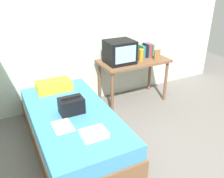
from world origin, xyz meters
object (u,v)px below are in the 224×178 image
tv (120,52)px  picture_frame (157,55)px  bed (73,128)px  pillow (54,86)px  book_row (146,50)px  remote_dark (100,133)px  desk (133,66)px  handbag (71,106)px  folded_towel (94,134)px  water_bottle (141,55)px  magazine (63,126)px

tv → picture_frame: size_ratio=2.64×
bed → pillow: (-0.03, 0.74, 0.31)m
book_row → remote_dark: 2.01m
desk → handbag: 1.48m
handbag → folded_towel: bearing=-84.2°
bed → water_bottle: 1.63m
handbag → folded_towel: (0.06, -0.57, -0.07)m
folded_towel → pillow: bearing=93.9°
picture_frame → magazine: picture_frame is taller
magazine → remote_dark: (0.33, -0.31, 0.01)m
tv → water_bottle: size_ratio=2.18×
water_bottle → folded_towel: water_bottle is taller
tv → book_row: (0.56, 0.09, -0.07)m
bed → pillow: size_ratio=3.99×
tv → remote_dark: size_ratio=2.82×
water_bottle → handbag: (-1.38, -0.58, -0.28)m
picture_frame → pillow: bearing=173.1°
bed → magazine: (-0.19, -0.26, 0.24)m
water_bottle → desk: bearing=125.3°
desk → remote_dark: desk is taller
pillow → folded_towel: 1.32m
picture_frame → folded_towel: picture_frame is taller
desk → handbag: (-1.31, -0.69, -0.09)m
handbag → folded_towel: 0.58m
picture_frame → magazine: size_ratio=0.58×
book_row → handbag: bearing=-154.5°
remote_dark → folded_towel: folded_towel is taller
magazine → remote_dark: remote_dark is taller
book_row → magazine: bearing=-150.5°
desk → pillow: (-1.34, 0.06, -0.12)m
pillow → handbag: 0.75m
bed → handbag: size_ratio=6.67×
remote_dark → folded_towel: bearing=-172.0°
book_row → remote_dark: bearing=-137.9°
water_bottle → book_row: book_row is taller
desk → tv: (-0.27, -0.01, 0.28)m
picture_frame → folded_towel: size_ratio=0.60×
water_bottle → handbag: water_bottle is taller
book_row → magazine: book_row is taller
water_bottle → picture_frame: bearing=-9.0°
bed → handbag: (0.00, -0.01, 0.34)m
bed → remote_dark: remote_dark is taller
book_row → folded_towel: book_row is taller
desk → folded_towel: desk is taller
book_row → magazine: size_ratio=0.79×
bed → desk: 1.54m
pillow → handbag: (0.03, -0.74, 0.03)m
pillow → magazine: size_ratio=1.73×
water_bottle → folded_towel: bearing=-139.0°
picture_frame → handbag: (-1.67, -0.54, -0.27)m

